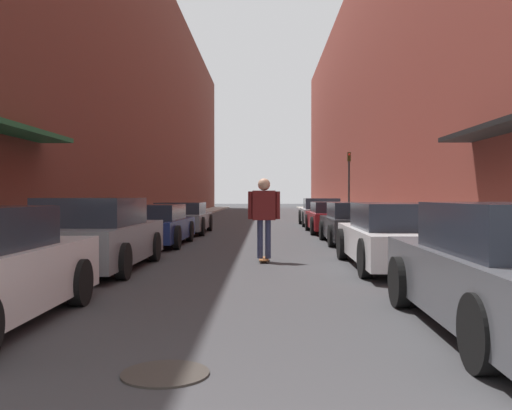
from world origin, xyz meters
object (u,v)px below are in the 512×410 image
object	(u,v)px
traffic_light	(349,179)
parked_car_right_1	(399,236)
parked_car_left_1	(96,235)
parked_car_left_3	(182,218)
skateboarder	(264,210)
manhole_cover	(165,374)
parked_car_left_2	(154,225)
parked_car_right_2	(356,224)
parked_car_right_3	(332,218)
parked_car_right_4	(321,212)

from	to	relation	value
traffic_light	parked_car_right_1	bearing A→B (deg)	-95.24
parked_car_left_1	parked_car_left_3	world-z (taller)	parked_car_left_1
skateboarder	manhole_cover	distance (m)	7.84
parked_car_left_3	traffic_light	world-z (taller)	traffic_light
parked_car_left_3	traffic_light	size ratio (longest dim) A/B	1.31
parked_car_left_2	skateboarder	world-z (taller)	skateboarder
parked_car_right_2	skateboarder	size ratio (longest dim) A/B	2.25
manhole_cover	parked_car_right_2	bearing A→B (deg)	74.33
manhole_cover	traffic_light	world-z (taller)	traffic_light
manhole_cover	traffic_light	bearing A→B (deg)	78.32
parked_car_left_3	parked_car_right_3	world-z (taller)	parked_car_right_3
parked_car_left_3	parked_car_right_4	bearing A→B (deg)	44.69
parked_car_left_3	parked_car_right_3	distance (m)	5.72
parked_car_right_3	parked_car_right_4	size ratio (longest dim) A/B	1.03
parked_car_left_1	parked_car_right_2	xyz separation A→B (m)	(5.93, 6.10, -0.07)
parked_car_right_4	skateboarder	bearing A→B (deg)	-100.16
parked_car_right_3	parked_car_left_2	bearing A→B (deg)	-135.90
parked_car_left_2	traffic_light	size ratio (longest dim) A/B	1.23
parked_car_left_2	manhole_cover	distance (m)	11.99
parked_car_left_3	parked_car_right_2	world-z (taller)	parked_car_right_2
parked_car_left_1	parked_car_right_1	distance (m)	5.85
parked_car_right_3	skateboarder	bearing A→B (deg)	-105.15
parked_car_right_1	manhole_cover	bearing A→B (deg)	-116.95
parked_car_right_1	parked_car_right_2	size ratio (longest dim) A/B	1.17
parked_car_right_1	manhole_cover	distance (m)	7.53
parked_car_right_2	skateboarder	xyz separation A→B (m)	(-2.73, -4.72, 0.51)
parked_car_right_1	traffic_light	xyz separation A→B (m)	(1.61, 17.54, 1.65)
parked_car_left_1	parked_car_right_1	world-z (taller)	parked_car_left_1
parked_car_right_1	manhole_cover	xyz separation A→B (m)	(-3.40, -6.69, -0.61)
parked_car_right_1	skateboarder	size ratio (longest dim) A/B	2.63
parked_car_left_3	parked_car_right_3	size ratio (longest dim) A/B	1.06
skateboarder	parked_car_right_2	bearing A→B (deg)	60.01
parked_car_left_1	parked_car_right_1	xyz separation A→B (m)	(5.84, 0.33, -0.04)
parked_car_right_2	parked_car_right_3	size ratio (longest dim) A/B	0.94
skateboarder	traffic_light	size ratio (longest dim) A/B	0.51
parked_car_right_3	manhole_cover	xyz separation A→B (m)	(-3.36, -17.30, -0.58)
parked_car_left_3	manhole_cover	distance (m)	17.11
parked_car_left_1	traffic_light	xyz separation A→B (m)	(7.45, 17.88, 1.62)
parked_car_left_2	parked_car_right_4	size ratio (longest dim) A/B	1.03
parked_car_left_1	parked_car_right_1	bearing A→B (deg)	3.27
parked_car_left_1	skateboarder	xyz separation A→B (m)	(3.21, 1.37, 0.45)
parked_car_right_2	traffic_light	world-z (taller)	traffic_light
parked_car_left_1	parked_car_left_2	bearing A→B (deg)	89.35
parked_car_left_1	parked_car_right_3	world-z (taller)	parked_car_left_1
parked_car_right_3	manhole_cover	world-z (taller)	parked_car_right_3
skateboarder	parked_car_left_2	bearing A→B (deg)	128.13
parked_car_left_2	parked_car_left_3	xyz separation A→B (m)	(0.03, 5.20, 0.01)
parked_car_right_3	skateboarder	world-z (taller)	skateboarder
skateboarder	traffic_light	world-z (taller)	traffic_light
parked_car_left_3	manhole_cover	size ratio (longest dim) A/B	6.53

